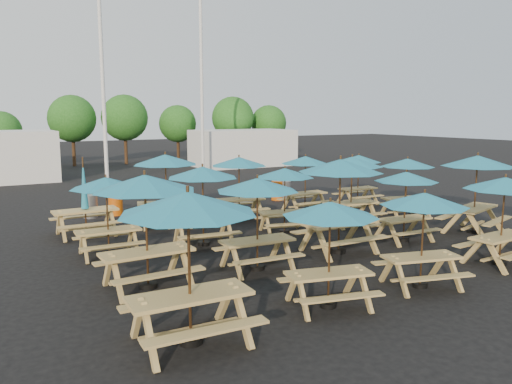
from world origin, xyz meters
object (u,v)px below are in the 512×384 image
picnic_unit_6 (203,177)px  waste_bin_1 (116,204)px  picnic_unit_10 (285,177)px  picnic_unit_7 (165,164)px  waste_bin_0 (90,206)px  waste_bin_2 (245,194)px  picnic_unit_2 (106,188)px  picnic_unit_14 (352,166)px  picnic_unit_15 (306,163)px  picnic_unit_0 (188,212)px  waste_bin_3 (285,190)px  picnic_unit_1 (145,190)px  picnic_unit_9 (340,172)px  picnic_unit_8 (424,205)px  picnic_unit_12 (505,189)px  picnic_unit_18 (407,166)px  picnic_unit_5 (257,190)px  picnic_unit_13 (406,181)px  picnic_unit_17 (477,166)px  waste_bin_4 (277,190)px  picnic_unit_11 (239,165)px  picnic_unit_3 (85,204)px  picnic_unit_19 (359,162)px

picnic_unit_6 → waste_bin_1: 5.92m
picnic_unit_10 → picnic_unit_7: bearing=150.0°
waste_bin_0 → waste_bin_2: (6.22, -0.29, 0.00)m
picnic_unit_7 → picnic_unit_2: bearing=-118.5°
picnic_unit_14 → picnic_unit_15: 2.82m
picnic_unit_6 → picnic_unit_15: size_ratio=1.06×
picnic_unit_0 → waste_bin_1: bearing=83.8°
waste_bin_2 → waste_bin_3: same height
picnic_unit_1 → picnic_unit_9: size_ratio=0.97×
picnic_unit_10 → picnic_unit_15: picnic_unit_15 is taller
picnic_unit_8 → picnic_unit_10: (0.20, 5.67, -0.02)m
picnic_unit_12 → picnic_unit_18: bearing=63.2°
picnic_unit_15 → waste_bin_3: picnic_unit_15 is taller
picnic_unit_9 → picnic_unit_14: bearing=45.2°
picnic_unit_5 → waste_bin_1: picnic_unit_5 is taller
picnic_unit_8 → picnic_unit_9: bearing=101.3°
picnic_unit_13 → picnic_unit_15: 5.29m
picnic_unit_17 → picnic_unit_18: (-0.00, 2.83, -0.27)m
picnic_unit_9 → waste_bin_2: size_ratio=3.07×
picnic_unit_1 → waste_bin_0: 8.42m
picnic_unit_2 → picnic_unit_13: 8.41m
waste_bin_4 → picnic_unit_18: bearing=-69.0°
picnic_unit_14 → waste_bin_0: picnic_unit_14 is taller
picnic_unit_2 → waste_bin_0: size_ratio=2.53×
picnic_unit_12 → waste_bin_2: size_ratio=2.65×
waste_bin_0 → waste_bin_1: same height
picnic_unit_14 → picnic_unit_17: bearing=-42.4°
picnic_unit_7 → picnic_unit_11: (2.62, -0.23, -0.16)m
picnic_unit_18 → waste_bin_1: picnic_unit_18 is taller
waste_bin_0 → picnic_unit_18: bearing=-29.3°
picnic_unit_12 → waste_bin_0: 13.43m
picnic_unit_18 → waste_bin_0: bearing=163.0°
picnic_unit_3 → picnic_unit_8: (5.29, -8.47, 0.81)m
picnic_unit_2 → waste_bin_3: 10.29m
waste_bin_3 → waste_bin_4: 0.35m
picnic_unit_3 → picnic_unit_13: bearing=-35.1°
picnic_unit_8 → waste_bin_0: 12.13m
picnic_unit_15 → picnic_unit_18: (2.49, -2.79, 0.01)m
waste_bin_2 → waste_bin_4: 1.69m
picnic_unit_11 → picnic_unit_14: bearing=-36.4°
picnic_unit_12 → waste_bin_0: picnic_unit_12 is taller
picnic_unit_19 → picnic_unit_18: bearing=-92.6°
picnic_unit_18 → waste_bin_1: bearing=160.3°
picnic_unit_6 → picnic_unit_15: 6.18m
picnic_unit_10 → picnic_unit_14: bearing=10.6°
picnic_unit_8 → picnic_unit_17: 6.04m
picnic_unit_3 → waste_bin_2: 7.33m
picnic_unit_8 → waste_bin_4: size_ratio=2.71×
picnic_unit_14 → picnic_unit_7: bearing=156.5°
picnic_unit_10 → waste_bin_4: 6.29m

